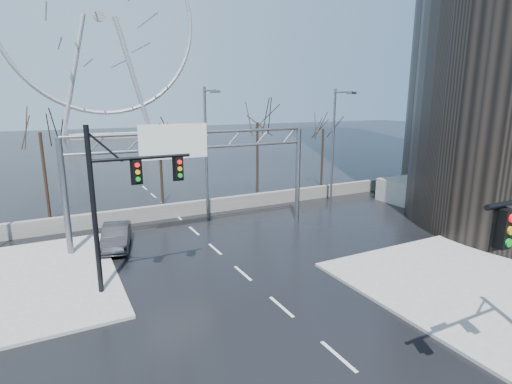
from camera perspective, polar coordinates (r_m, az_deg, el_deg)
ground at (r=15.88m, az=11.69°, el=-22.00°), size 260.00×260.00×0.00m
sidewalk_right_ext at (r=23.76m, az=27.93°, el=-10.77°), size 12.00×10.00×0.15m
sidewalk_far at (r=23.80m, az=-31.83°, el=-11.20°), size 10.00×12.00×0.15m
barrier_wall at (r=32.23m, az=-11.18°, el=-2.52°), size 52.00×0.50×1.10m
signal_mast_far at (r=19.51m, az=-19.02°, el=-0.18°), size 4.72×0.41×8.00m
sign_gantry at (r=26.44m, az=-9.28°, el=4.44°), size 16.36×0.40×7.60m
streetlight_mid at (r=30.13m, az=-6.95°, el=6.90°), size 0.50×2.55×10.00m
streetlight_right at (r=36.11m, az=11.33°, el=7.75°), size 0.50×2.55×10.00m
tree_left at (r=33.54m, az=-28.36°, el=6.22°), size 3.75×3.75×7.50m
tree_center at (r=35.65m, az=-13.58°, el=6.42°), size 3.25×3.25×6.50m
tree_right at (r=37.82m, az=0.20°, el=8.72°), size 3.90×3.90×7.80m
tree_far_right at (r=42.58m, az=9.55°, el=7.94°), size 3.40×3.40×6.80m
ferris_wheel at (r=107.14m, az=-21.39°, el=21.35°), size 45.00×6.00×50.91m
car at (r=26.55m, az=-19.35°, el=-5.98°), size 2.57×4.72×1.48m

